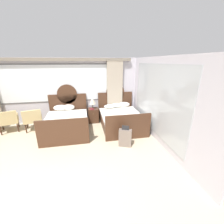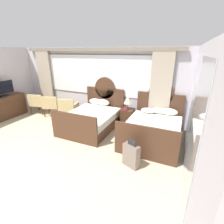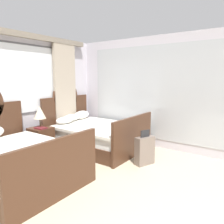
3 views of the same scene
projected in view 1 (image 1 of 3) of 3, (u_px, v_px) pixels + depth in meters
The scene contains 11 objects.
ground_plane at pixel (27, 211), 2.63m from camera, with size 24.00×24.00×0.00m, color #BCAD8E.
wall_back_window at pixel (56, 89), 6.13m from camera, with size 6.95×0.22×2.70m.
wall_right_mirror at pixel (161, 102), 4.56m from camera, with size 0.08×4.88×2.70m.
bed_near_window at pixel (67, 122), 5.59m from camera, with size 1.57×2.15×1.63m.
bed_near_mirror at pixel (120, 118), 5.97m from camera, with size 1.57×2.15×1.63m.
nightstand_between_beds at pixel (93, 115), 6.42m from camera, with size 0.44×0.46×0.61m.
table_lamp_on_nightstand at pixel (92, 101), 6.19m from camera, with size 0.27×0.27×0.50m.
book_on_nightstand at pixel (92, 109), 6.22m from camera, with size 0.18×0.26×0.03m.
armchair_by_window_left at pixel (33, 118), 5.60m from camera, with size 0.77×0.77×0.86m.
armchair_by_window_centre at pixel (8, 120), 5.45m from camera, with size 0.80×0.80×0.86m.
suitcase_on_floor at pixel (125, 138), 4.56m from camera, with size 0.43×0.30×0.70m.
Camera 1 is at (1.14, -2.16, 2.55)m, focal length 23.42 mm.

